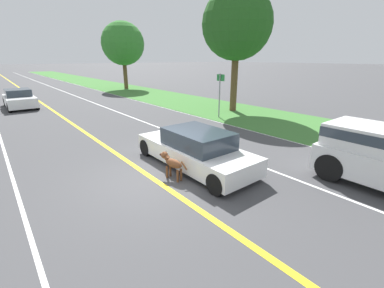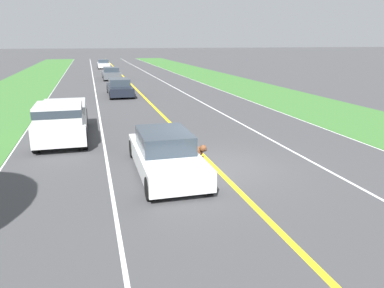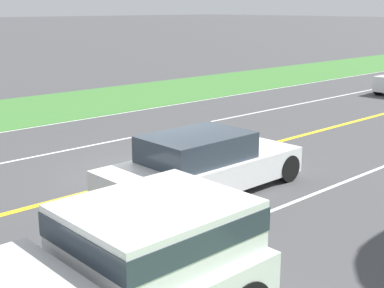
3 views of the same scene
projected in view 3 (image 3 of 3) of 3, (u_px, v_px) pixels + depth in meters
ground_plane at (154, 175)px, 13.14m from camera, size 400.00×400.00×0.00m
centre_divider_line at (154, 175)px, 13.14m from camera, size 0.18×160.00×0.01m
lane_edge_line_left at (25, 128)px, 18.12m from camera, size 0.14×160.00×0.01m
lane_dash_same_dir at (264, 214)px, 10.65m from camera, size 0.10×160.00×0.01m
lane_dash_oncoming at (79, 148)px, 15.63m from camera, size 0.10×160.00×0.01m
ego_car at (201, 165)px, 11.76m from camera, size 1.88×4.80×1.35m
dog at (156, 160)px, 12.45m from camera, size 0.38×1.17×0.85m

